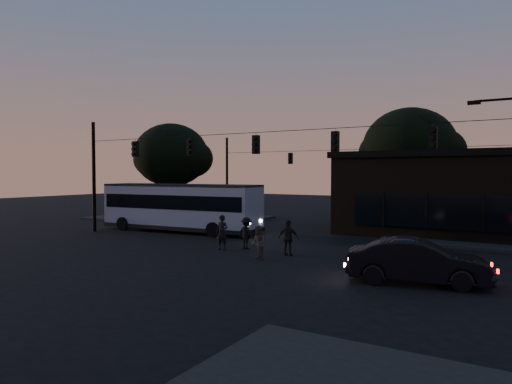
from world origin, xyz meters
The scene contains 13 objects.
ground centered at (0.00, 0.00, 0.00)m, with size 120.00×120.00×0.00m, color black.
sidewalk_far_left centered at (-14.00, 14.00, 0.07)m, with size 14.00×10.00×0.15m, color black.
building centered at (9.00, 15.97, 2.71)m, with size 15.40×10.41×5.40m.
tree_behind centered at (4.00, 22.00, 6.19)m, with size 7.60×7.60×9.43m.
tree_left centered at (-14.00, 13.00, 5.57)m, with size 6.40×6.40×8.30m.
signal_rig_near centered at (0.00, 4.00, 4.45)m, with size 26.24×0.30×7.50m.
signal_rig_far centered at (0.00, 20.00, 4.20)m, with size 26.24×0.30×7.50m.
bus centered at (-7.87, 7.00, 1.83)m, with size 11.74×3.51×3.26m.
car centered at (9.22, 0.05, 0.81)m, with size 1.72×4.94×1.63m, color black.
pedestrian_a centered at (-1.14, 2.43, 0.91)m, with size 0.66×0.44×1.82m, color black.
pedestrian_b centered at (1.93, 0.99, 0.79)m, with size 0.77×0.60×1.57m, color #393534.
pedestrian_c centered at (2.68, 2.60, 0.87)m, with size 1.02×0.43×1.74m, color black.
pedestrian_d centered at (-0.15, 3.28, 0.84)m, with size 1.09×0.62×1.68m, color black.
Camera 1 is at (12.68, -17.02, 4.02)m, focal length 32.00 mm.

